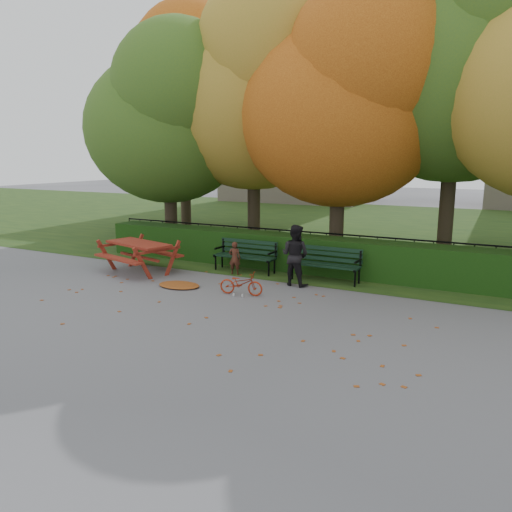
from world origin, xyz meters
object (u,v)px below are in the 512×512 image
at_px(tree_a, 171,116).
at_px(tree_f, 186,95).
at_px(tree_d, 472,54).
at_px(bench_left, 246,253).
at_px(picnic_table, 139,249).
at_px(child, 235,258).
at_px(bench_right, 327,261).
at_px(bicycle, 241,283).
at_px(tree_c, 349,99).
at_px(tree_b, 260,88).
at_px(adult, 295,255).

distance_m(tree_a, tree_f, 4.31).
distance_m(tree_a, tree_d, 9.33).
height_order(tree_f, bench_left, tree_f).
bearing_deg(tree_a, picnic_table, -69.15).
bearing_deg(child, bench_right, 178.02).
relative_size(bench_left, bench_right, 1.00).
bearing_deg(bicycle, tree_c, -22.49).
relative_size(tree_d, tree_f, 1.04).
relative_size(tree_f, picnic_table, 3.94).
distance_m(tree_a, tree_b, 3.11).
bearing_deg(tree_d, bicycle, -125.47).
distance_m(tree_b, adult, 6.72).
bearing_deg(bicycle, picnic_table, 69.88).
xyz_separation_m(bench_left, adult, (1.84, -0.80, 0.25)).
xyz_separation_m(tree_a, tree_c, (6.02, 0.38, 0.30)).
relative_size(adult, bicycle, 1.47).
relative_size(tree_f, bench_right, 5.10).
bearing_deg(picnic_table, bicycle, 3.57).
relative_size(bench_left, adult, 1.16).
relative_size(picnic_table, child, 2.54).
height_order(tree_f, bench_right, tree_f).
distance_m(tree_a, tree_c, 6.04).
relative_size(bench_right, adult, 1.16).
xyz_separation_m(tree_b, picnic_table, (-1.45, -4.56, -4.74)).
bearing_deg(tree_c, tree_d, 22.61).
bearing_deg(adult, tree_c, -89.12).
relative_size(tree_c, tree_f, 0.87).
relative_size(bench_right, child, 1.96).
xyz_separation_m(bench_right, picnic_table, (-5.00, -1.52, 0.15)).
bearing_deg(picnic_table, tree_d, 47.38).
bearing_deg(adult, child, -2.48).
relative_size(tree_c, bench_right, 4.44).
bearing_deg(adult, bench_left, -17.15).
bearing_deg(child, picnic_table, 8.68).
distance_m(tree_a, bicycle, 7.71).
distance_m(bench_left, child, 0.51).
xyz_separation_m(tree_f, bench_left, (5.83, -5.54, -5.17)).
bearing_deg(bench_left, tree_d, 34.26).
height_order(tree_a, bicycle, tree_a).
bearing_deg(child, tree_c, -142.19).
xyz_separation_m(tree_c, child, (-2.22, -2.76, -4.37)).
distance_m(child, adult, 1.98).
xyz_separation_m(tree_b, tree_c, (3.28, -0.78, -0.58)).
xyz_separation_m(tree_a, tree_f, (-1.94, 3.66, 1.17)).
height_order(child, adult, adult).
distance_m(picnic_table, bicycle, 3.77).
height_order(bench_left, bicycle, bench_left).
relative_size(tree_c, picnic_table, 3.43).
height_order(tree_a, bench_left, tree_a).
distance_m(tree_d, picnic_table, 10.68).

